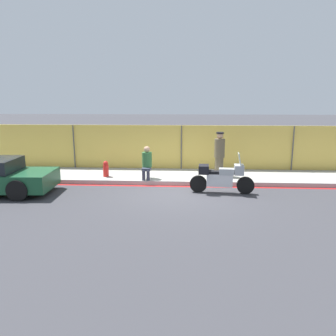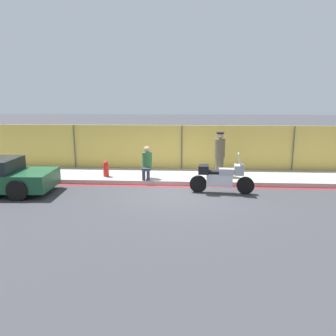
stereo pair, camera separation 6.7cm
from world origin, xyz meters
The scene contains 8 objects.
ground_plane centered at (0.00, 0.00, 0.00)m, with size 120.00×120.00×0.00m, color #38383D.
sidewalk centered at (0.00, 2.25, 0.09)m, with size 36.90×2.40×0.17m.
curb_paint_stripe centered at (0.00, 0.96, 0.00)m, with size 36.90×0.18×0.01m.
storefront_fence centered at (0.00, 3.54, 1.08)m, with size 35.05×0.17×2.15m.
motorcycle centered at (1.48, 0.15, 0.59)m, with size 2.29×0.59×1.46m.
officer_standing centered at (1.60, 2.21, 1.10)m, with size 0.43×0.43×1.81m.
person_seated_on_curb centered at (-1.35, 1.51, 0.89)m, with size 0.40×0.68×1.30m.
fire_hydrant centered at (-3.08, 1.72, 0.49)m, with size 0.23×0.28×0.65m.
Camera 1 is at (0.22, -11.29, 3.33)m, focal length 35.00 mm.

